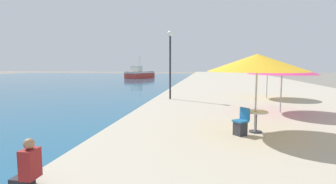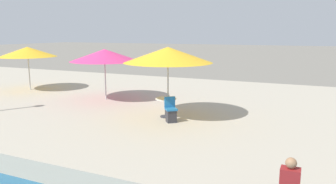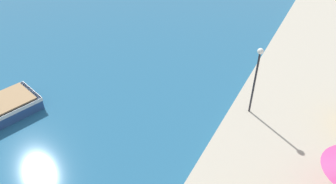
{
  "view_description": "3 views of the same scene",
  "coord_description": "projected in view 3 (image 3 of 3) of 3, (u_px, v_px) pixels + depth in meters",
  "views": [
    {
      "loc": [
        3.74,
        1.97,
        2.99
      ],
      "look_at": [
        1.5,
        16.36,
        1.42
      ],
      "focal_mm": 28.0,
      "sensor_mm": 36.0,
      "label": 1
    },
    {
      "loc": [
        -5.78,
        6.07,
        3.84
      ],
      "look_at": [
        5.34,
        11.13,
        1.62
      ],
      "focal_mm": 35.0,
      "sensor_mm": 36.0,
      "label": 2
    },
    {
      "loc": [
        4.26,
        2.66,
        14.1
      ],
      "look_at": [
        -4.0,
        18.0,
        1.22
      ],
      "focal_mm": 35.0,
      "sensor_mm": 36.0,
      "label": 3
    }
  ],
  "objects": [
    {
      "name": "lamppost",
      "position": [
        257.0,
        70.0,
        19.18
      ],
      "size": [
        0.36,
        0.36,
        4.56
      ],
      "color": "#232328",
      "rests_on": "quay_promenade"
    }
  ]
}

